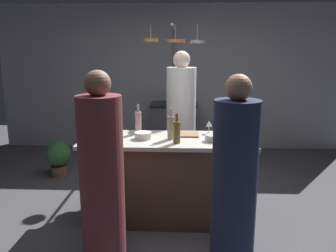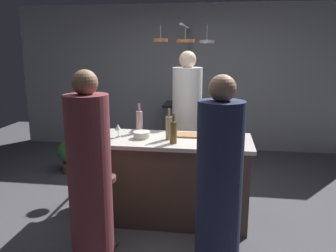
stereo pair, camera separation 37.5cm
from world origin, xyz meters
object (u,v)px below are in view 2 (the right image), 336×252
wine_glass_by_chef (118,128)px  potted_plant (70,153)px  bar_stool_right (219,215)px  chef (187,126)px  wine_bottle_amber (173,132)px  mixing_bowl_ceramic (142,135)px  guest_right (219,192)px  stove_range (187,128)px  mixing_bowl_steel (210,139)px  wine_glass_near_left_guest (210,125)px  bar_stool_left (103,207)px  cutting_board (184,135)px  pepper_mill (227,134)px  wine_bottle_dark (106,123)px  wine_bottle_rose (139,121)px  guest_left (90,181)px  wine_bottle_white (169,127)px

wine_glass_by_chef → potted_plant: bearing=132.8°
bar_stool_right → potted_plant: bar_stool_right is taller
chef → wine_bottle_amber: 1.11m
potted_plant → mixing_bowl_ceramic: bearing=-41.2°
guest_right → stove_range: bearing=99.2°
mixing_bowl_ceramic → mixing_bowl_steel: (0.72, -0.06, -0.00)m
mixing_bowl_ceramic → bar_stool_right: bearing=-35.7°
wine_bottle_amber → wine_glass_near_left_guest: wine_bottle_amber is taller
stove_range → bar_stool_right: 3.12m
bar_stool_left → cutting_board: cutting_board is taller
potted_plant → pepper_mill: bearing=-30.2°
wine_bottle_amber → guest_right: bearing=-61.2°
pepper_mill → wine_glass_by_chef: size_ratio=1.44×
chef → mixing_bowl_steel: chef is taller
wine_bottle_dark → cutting_board: bearing=4.5°
bar_stool_left → pepper_mill: 1.38m
wine_glass_by_chef → chef: bearing=55.4°
bar_stool_left → wine_bottle_dark: bearing=104.4°
mixing_bowl_ceramic → mixing_bowl_steel: bearing=-4.9°
guest_right → wine_bottle_rose: bearing=126.3°
mixing_bowl_ceramic → bar_stool_left: bearing=-112.5°
bar_stool_left → chef: bearing=67.4°
guest_right → potted_plant: 3.14m
guest_left → pepper_mill: guest_left is taller
mixing_bowl_steel → cutting_board: bearing=142.1°
guest_left → wine_glass_near_left_guest: (0.93, 1.21, 0.23)m
wine_bottle_rose → mixing_bowl_ceramic: wine_bottle_rose is taller
guest_right → potted_plant: (-2.19, 2.19, -0.47)m
wine_glass_near_left_guest → mixing_bowl_steel: size_ratio=0.94×
chef → mixing_bowl_ceramic: 1.02m
bar_stool_left → mixing_bowl_steel: bearing=28.8°
guest_left → pepper_mill: 1.40m
guest_right → guest_left: (-1.04, 0.05, 0.01)m
guest_right → potted_plant: size_ratio=3.17×
guest_left → wine_glass_by_chef: (-0.03, 0.93, 0.23)m
guest_left → wine_glass_near_left_guest: guest_left is taller
chef → pepper_mill: bearing=-64.8°
potted_plant → wine_bottle_white: 2.19m
wine_bottle_amber → bar_stool_left: bearing=-143.8°
cutting_board → pepper_mill: (0.45, -0.28, 0.10)m
mixing_bowl_ceramic → pepper_mill: bearing=-7.0°
guest_right → mixing_bowl_steel: size_ratio=10.67×
guest_right → wine_bottle_rose: size_ratio=5.02×
guest_right → wine_glass_by_chef: size_ratio=11.30×
wine_bottle_dark → wine_glass_near_left_guest: 1.14m
potted_plant → cutting_board: 2.17m
bar_stool_right → bar_stool_left: same height
guest_right → wine_glass_near_left_guest: (-0.11, 1.25, 0.24)m
wine_bottle_amber → mixing_bowl_steel: bearing=14.1°
stove_range → pepper_mill: bearing=-76.3°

